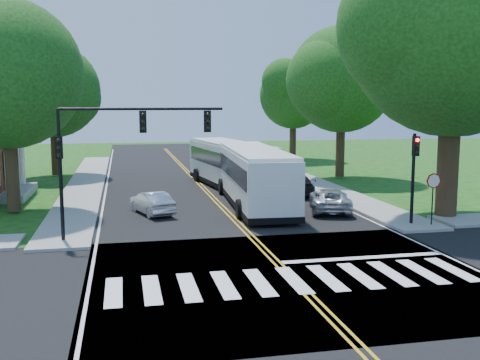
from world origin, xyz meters
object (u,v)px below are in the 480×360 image
object	(u,v)px
signal_nw	(116,141)
suv	(330,200)
signal_ne	(414,166)
bus_lead	(254,175)
dark_sedan	(296,184)
bus_follow	(231,164)
hatchback	(152,203)

from	to	relation	value
signal_nw	suv	xyz separation A→B (m)	(11.53, 4.51, -3.72)
signal_ne	suv	bearing A→B (deg)	119.32
signal_nw	suv	distance (m)	12.93
suv	bus_lead	bearing A→B (deg)	-20.36
suv	dark_sedan	size ratio (longest dim) A/B	1.01
signal_nw	bus_lead	world-z (taller)	signal_nw
bus_follow	signal_nw	bearing A→B (deg)	53.50
signal_nw	signal_ne	distance (m)	14.13
dark_sedan	hatchback	bearing A→B (deg)	32.91
signal_nw	hatchback	size ratio (longest dim) A/B	1.91
signal_nw	dark_sedan	xyz separation A→B (m)	(11.46, 10.52, -3.70)
hatchback	signal_ne	bearing A→B (deg)	137.37
bus_follow	dark_sedan	size ratio (longest dim) A/B	2.80
suv	signal_nw	bearing A→B (deg)	37.99
signal_nw	signal_ne	xyz separation A→B (m)	(14.06, 0.01, -1.41)
bus_lead	bus_follow	size ratio (longest dim) A/B	1.02
signal_nw	bus_follow	world-z (taller)	signal_nw
signal_ne	dark_sedan	world-z (taller)	signal_ne
signal_nw	dark_sedan	distance (m)	15.99
bus_follow	dark_sedan	distance (m)	5.34
bus_follow	suv	distance (m)	10.46
bus_lead	suv	size ratio (longest dim) A/B	2.83
signal_ne	bus_follow	xyz separation A→B (m)	(-6.29, 14.21, -1.23)
bus_lead	bus_follow	distance (m)	6.91
hatchback	dark_sedan	distance (m)	10.84
hatchback	dark_sedan	world-z (taller)	dark_sedan
bus_lead	suv	bearing A→B (deg)	146.43
signal_nw	signal_ne	world-z (taller)	signal_nw
signal_ne	bus_lead	size ratio (longest dim) A/B	0.34
signal_nw	signal_ne	bearing A→B (deg)	0.05
signal_ne	bus_lead	xyz separation A→B (m)	(-6.25, 7.30, -1.18)
signal_ne	suv	distance (m)	5.66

